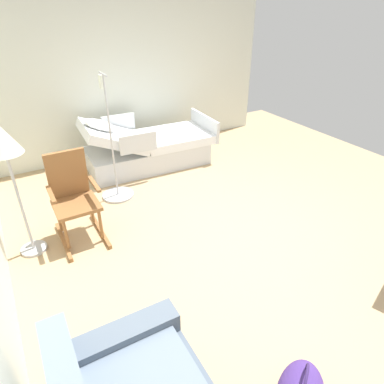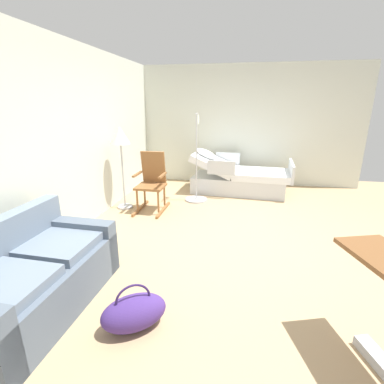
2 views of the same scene
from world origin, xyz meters
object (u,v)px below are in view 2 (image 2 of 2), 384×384
at_px(couch, 32,279).
at_px(duffel_bag, 134,312).
at_px(rocking_chair, 152,182).
at_px(floor_lamp, 120,141).
at_px(hospital_bed, 238,179).
at_px(iv_pole, 196,188).

distance_m(couch, duffel_bag, 1.02).
bearing_deg(rocking_chair, floor_lamp, 92.67).
relative_size(hospital_bed, rocking_chair, 2.05).
xyz_separation_m(couch, duffel_bag, (-0.06, -1.01, -0.15)).
bearing_deg(floor_lamp, couch, -174.12).
relative_size(duffel_bag, iv_pole, 0.38).
bearing_deg(iv_pole, floor_lamp, 118.41).
bearing_deg(duffel_bag, floor_lamp, 25.07).
distance_m(hospital_bed, floor_lamp, 2.62).
distance_m(couch, floor_lamp, 2.85).
distance_m(floor_lamp, iv_pole, 1.71).
xyz_separation_m(hospital_bed, duffel_bag, (-4.12, 0.74, -0.14)).
relative_size(hospital_bed, duffel_bag, 3.35).
height_order(hospital_bed, floor_lamp, floor_lamp).
distance_m(couch, rocking_chair, 2.73).
bearing_deg(duffel_bag, iv_pole, 0.96).
relative_size(rocking_chair, floor_lamp, 0.71).
height_order(hospital_bed, couch, hospital_bed).
xyz_separation_m(couch, floor_lamp, (2.69, 0.28, 0.92)).
bearing_deg(duffel_bag, couch, 86.51).
xyz_separation_m(floor_lamp, duffel_bag, (-2.75, -1.29, -1.07)).
relative_size(couch, floor_lamp, 1.09).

